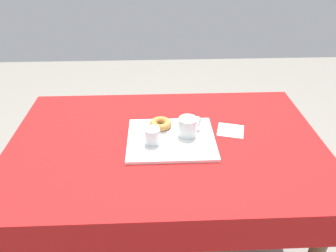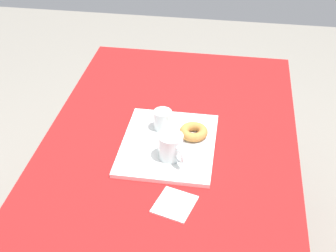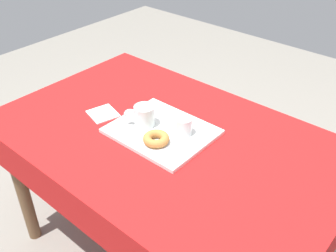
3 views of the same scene
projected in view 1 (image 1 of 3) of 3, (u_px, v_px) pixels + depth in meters
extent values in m
plane|color=gray|center=(166.00, 245.00, 1.88)|extent=(6.00, 6.00, 0.00)
cube|color=red|center=(166.00, 144.00, 1.46)|extent=(1.46, 0.94, 0.03)
cube|color=red|center=(171.00, 240.00, 1.12)|extent=(1.46, 0.01, 0.14)
cube|color=red|center=(163.00, 110.00, 1.90)|extent=(1.46, 0.01, 0.14)
cube|color=red|center=(14.00, 162.00, 1.48)|extent=(0.01, 0.94, 0.14)
cube|color=red|center=(313.00, 154.00, 1.53)|extent=(0.01, 0.94, 0.14)
cylinder|color=brown|center=(63.00, 160.00, 1.96)|extent=(0.06, 0.06, 0.74)
cylinder|color=brown|center=(263.00, 155.00, 2.01)|extent=(0.06, 0.06, 0.74)
cube|color=white|center=(171.00, 139.00, 1.45)|extent=(0.40, 0.33, 0.02)
cylinder|color=silver|center=(188.00, 127.00, 1.44)|extent=(0.09, 0.09, 0.09)
cylinder|color=#B27523|center=(188.00, 128.00, 1.44)|extent=(0.07, 0.07, 0.07)
torus|color=silver|center=(197.00, 122.00, 1.47)|extent=(0.05, 0.05, 0.06)
cylinder|color=silver|center=(152.00, 136.00, 1.39)|extent=(0.07, 0.07, 0.08)
cylinder|color=silver|center=(152.00, 138.00, 1.39)|extent=(0.06, 0.06, 0.05)
cylinder|color=silver|center=(161.00, 127.00, 1.51)|extent=(0.11, 0.11, 0.01)
torus|color=#BC7F3D|center=(161.00, 124.00, 1.50)|extent=(0.10, 0.10, 0.03)
cube|color=white|center=(231.00, 131.00, 1.51)|extent=(0.15, 0.14, 0.01)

